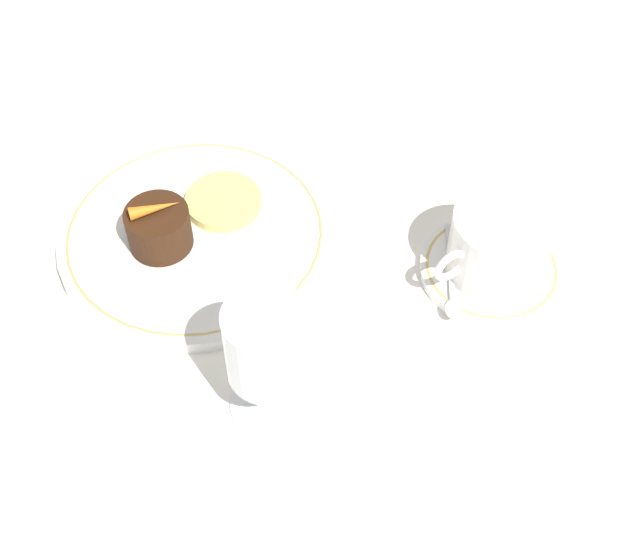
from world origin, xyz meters
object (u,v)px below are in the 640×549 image
(coffee_cup, at_px, (499,243))
(fork, at_px, (21,361))
(wine_glass, at_px, (268,350))
(dinner_plate, at_px, (196,236))
(dessert_cake, at_px, (159,228))

(coffee_cup, xyz_separation_m, fork, (0.41, -0.13, -0.04))
(fork, bearing_deg, coffee_cup, 161.92)
(coffee_cup, distance_m, wine_glass, 0.25)
(dinner_plate, relative_size, wine_glass, 2.09)
(coffee_cup, height_order, fork, coffee_cup)
(dessert_cake, bearing_deg, wine_glass, 91.87)
(wine_glass, distance_m, dessert_cake, 0.21)
(wine_glass, bearing_deg, fork, -41.94)
(coffee_cup, relative_size, dessert_cake, 1.95)
(dinner_plate, xyz_separation_m, dessert_cake, (0.03, -0.00, 0.03))
(dinner_plate, height_order, wine_glass, wine_glass)
(fork, bearing_deg, wine_glass, 138.06)
(dinner_plate, xyz_separation_m, coffee_cup, (-0.22, 0.18, 0.04))
(coffee_cup, bearing_deg, dessert_cake, -36.23)
(coffee_cup, relative_size, wine_glass, 0.93)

